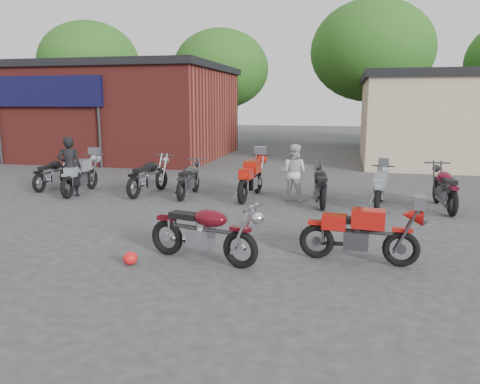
% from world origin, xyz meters
% --- Properties ---
extents(ground, '(90.00, 90.00, 0.00)m').
position_xyz_m(ground, '(0.00, 0.00, 0.00)').
color(ground, '#313134').
extents(brick_building, '(12.00, 8.00, 4.00)m').
position_xyz_m(brick_building, '(-9.00, 14.00, 2.00)').
color(brick_building, maroon).
rests_on(brick_building, ground).
extents(tree_0, '(6.56, 6.56, 8.20)m').
position_xyz_m(tree_0, '(-14.00, 22.00, 4.10)').
color(tree_0, '#214A13').
rests_on(tree_0, ground).
extents(tree_1, '(5.92, 5.92, 7.40)m').
position_xyz_m(tree_1, '(-5.00, 22.00, 3.70)').
color(tree_1, '#214A13').
rests_on(tree_1, ground).
extents(tree_2, '(7.04, 7.04, 8.80)m').
position_xyz_m(tree_2, '(4.00, 22.00, 4.40)').
color(tree_2, '#214A13').
rests_on(tree_2, ground).
extents(vintage_motorcycle, '(2.06, 1.13, 1.14)m').
position_xyz_m(vintage_motorcycle, '(0.59, 0.15, 0.57)').
color(vintage_motorcycle, '#550A14').
rests_on(vintage_motorcycle, ground).
extents(sportbike, '(1.91, 0.79, 1.08)m').
position_xyz_m(sportbike, '(3.08, 0.67, 0.54)').
color(sportbike, red).
rests_on(sportbike, ground).
extents(helmet, '(0.26, 0.26, 0.22)m').
position_xyz_m(helmet, '(-0.54, -0.25, 0.11)').
color(helmet, red).
rests_on(helmet, ground).
extents(person_dark, '(0.72, 0.62, 1.66)m').
position_xyz_m(person_dark, '(-4.63, 4.53, 0.83)').
color(person_dark, black).
rests_on(person_dark, ground).
extents(person_light, '(0.84, 0.71, 1.51)m').
position_xyz_m(person_light, '(1.46, 5.35, 0.75)').
color(person_light, beige).
rests_on(person_light, ground).
extents(row_bike_0, '(0.61, 1.82, 1.05)m').
position_xyz_m(row_bike_0, '(-5.83, 5.50, 0.53)').
color(row_bike_0, black).
rests_on(row_bike_0, ground).
extents(row_bike_1, '(0.79, 2.02, 1.15)m').
position_xyz_m(row_bike_1, '(-4.59, 4.97, 0.57)').
color(row_bike_1, gray).
rests_on(row_bike_1, ground).
extents(row_bike_2, '(0.94, 2.05, 1.15)m').
position_xyz_m(row_bike_2, '(-2.65, 5.32, 0.57)').
color(row_bike_2, black).
rests_on(row_bike_2, ground).
extents(row_bike_3, '(0.65, 1.83, 1.05)m').
position_xyz_m(row_bike_3, '(-1.43, 5.28, 0.53)').
color(row_bike_3, '#262629').
rests_on(row_bike_3, ground).
extents(row_bike_4, '(0.84, 2.15, 1.22)m').
position_xyz_m(row_bike_4, '(0.31, 5.40, 0.61)').
color(row_bike_4, red).
rests_on(row_bike_4, ground).
extents(row_bike_5, '(0.88, 1.97, 1.10)m').
position_xyz_m(row_bike_5, '(2.19, 5.04, 0.55)').
color(row_bike_5, black).
rests_on(row_bike_5, ground).
extents(row_bike_6, '(0.84, 1.87, 1.05)m').
position_xyz_m(row_bike_6, '(3.66, 5.08, 0.52)').
color(row_bike_6, '#8F959C').
rests_on(row_bike_6, ground).
extents(row_bike_7, '(0.77, 2.04, 1.17)m').
position_xyz_m(row_bike_7, '(5.18, 5.12, 0.58)').
color(row_bike_7, '#590B1B').
rests_on(row_bike_7, ground).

